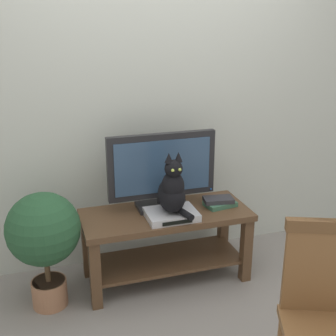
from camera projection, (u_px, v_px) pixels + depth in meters
name	position (u px, v px, depth m)	size (l,w,h in m)	color
ground_plane	(200.00, 322.00, 2.80)	(12.00, 12.00, 0.00)	gray
back_wall	(154.00, 80.00, 3.26)	(7.00, 0.12, 2.80)	#B7BCB2
tv_stand	(166.00, 232.00, 3.17)	(1.19, 0.50, 0.53)	#513823
tv	(162.00, 170.00, 3.10)	(0.78, 0.20, 0.55)	black
media_box	(171.00, 214.00, 3.02)	(0.35, 0.27, 0.05)	#BCBCC1
cat	(172.00, 190.00, 2.94)	(0.19, 0.32, 0.43)	black
wooden_chair	(327.00, 311.00, 2.01)	(0.53, 0.53, 0.98)	brown
book_stack	(219.00, 202.00, 3.21)	(0.25, 0.18, 0.07)	#38664C
potted_plant	(44.00, 235.00, 2.81)	(0.48, 0.48, 0.80)	#9E6B4C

